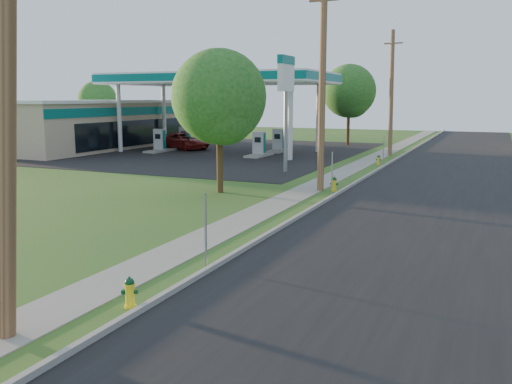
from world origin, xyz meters
TOP-DOWN VIEW (x-y plane):
  - ground_plane at (0.00, 0.00)m, footprint 140.00×140.00m
  - road at (4.50, 10.00)m, footprint 8.00×120.00m
  - curb at (0.50, 10.00)m, footprint 0.15×120.00m
  - sidewalk at (-1.25, 10.00)m, footprint 1.50×120.00m
  - forecourt at (-16.00, 32.00)m, footprint 26.00×28.00m
  - utility_pole_near at (-0.60, -1.00)m, footprint 1.40×0.32m
  - utility_pole_mid at (-0.60, 17.00)m, footprint 1.40×0.32m
  - utility_pole_far at (-0.60, 35.00)m, footprint 1.40×0.32m
  - sign_post_near at (0.25, 4.20)m, footprint 0.05×0.04m
  - sign_post_mid at (0.25, 16.00)m, footprint 0.05×0.04m
  - sign_post_far at (0.25, 28.20)m, footprint 0.05×0.04m
  - gas_canopy at (-14.00, 32.00)m, footprint 18.18×9.18m
  - fuel_pump_nw at (-18.50, 30.00)m, footprint 1.20×3.20m
  - fuel_pump_ne at (-9.50, 30.00)m, footprint 1.20×3.20m
  - fuel_pump_sw at (-18.50, 34.00)m, footprint 1.20×3.20m
  - fuel_pump_se at (-9.50, 34.00)m, footprint 1.20×3.20m
  - convenience_store at (-26.98, 32.00)m, footprint 10.40×22.40m
  - price_pylon at (-4.50, 22.50)m, footprint 0.34×2.04m
  - tree_verge at (-4.70, 14.54)m, footprint 4.39×4.39m
  - tree_lot at (-5.84, 42.91)m, footprint 5.00×5.00m
  - tree_back at (-31.99, 38.69)m, footprint 4.11×4.11m
  - hydrant_near at (0.12, 1.13)m, footprint 0.35×0.32m
  - hydrant_mid at (0.08, 17.04)m, footprint 0.37×0.33m
  - hydrant_far at (-0.09, 28.43)m, footprint 0.35×0.31m
  - car_red at (-17.98, 32.80)m, footprint 5.75×3.94m

SIDE VIEW (x-z plane):
  - ground_plane at x=0.00m, z-range 0.00..0.00m
  - road at x=4.50m, z-range 0.00..0.02m
  - forecourt at x=-16.00m, z-range 0.00..0.02m
  - sidewalk at x=-1.25m, z-range 0.00..0.03m
  - curb at x=0.50m, z-range 0.00..0.15m
  - hydrant_far at x=-0.09m, z-range -0.01..0.67m
  - hydrant_near at x=0.12m, z-range -0.01..0.68m
  - hydrant_mid at x=0.08m, z-range -0.01..0.72m
  - fuel_pump_nw at x=-18.50m, z-range -0.23..1.67m
  - fuel_pump_ne at x=-9.50m, z-range -0.23..1.67m
  - fuel_pump_sw at x=-18.50m, z-range -0.23..1.67m
  - fuel_pump_se at x=-9.50m, z-range -0.23..1.67m
  - car_red at x=-17.98m, z-range 0.00..1.46m
  - sign_post_near at x=0.25m, z-range 0.00..2.00m
  - sign_post_mid at x=0.25m, z-range 0.00..2.00m
  - sign_post_far at x=0.25m, z-range 0.00..2.00m
  - convenience_store at x=-26.98m, z-range 0.01..4.25m
  - tree_back at x=-31.99m, z-range 0.90..7.13m
  - tree_verge at x=-4.70m, z-range 0.96..7.62m
  - utility_pole_near at x=-0.60m, z-range 0.06..9.54m
  - utility_pole_far at x=-0.60m, z-range 0.05..9.56m
  - tree_lot at x=-5.84m, z-range 1.09..8.67m
  - utility_pole_mid at x=-0.60m, z-range 0.05..9.85m
  - price_pylon at x=-4.50m, z-range 2.01..8.86m
  - gas_canopy at x=-14.00m, z-range 2.70..9.10m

